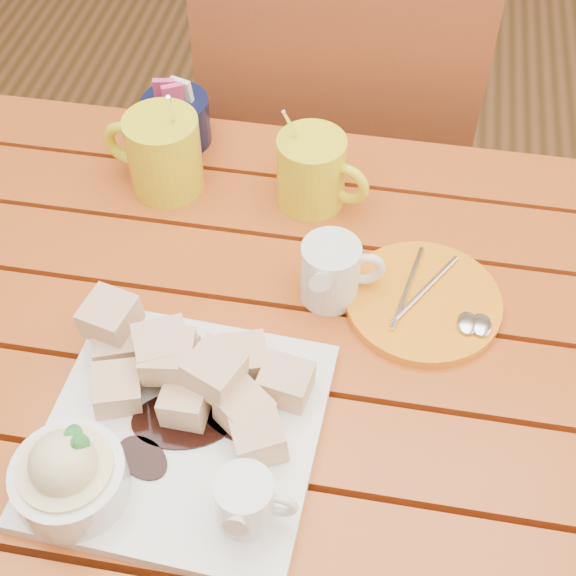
% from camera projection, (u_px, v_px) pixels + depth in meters
% --- Properties ---
extents(ground, '(5.00, 5.00, 0.00)m').
position_uv_depth(ground, '(258.00, 576.00, 1.51)').
color(ground, '#503316').
rests_on(ground, ground).
extents(table, '(1.20, 0.79, 0.75)m').
position_uv_depth(table, '(244.00, 389.00, 1.02)').
color(table, '#AE4516').
rests_on(table, ground).
extents(dessert_plate, '(0.30, 0.30, 0.11)m').
position_uv_depth(dessert_plate, '(159.00, 428.00, 0.82)').
color(dessert_plate, white).
rests_on(dessert_plate, table).
extents(coffee_mug_left, '(0.14, 0.10, 0.17)m').
position_uv_depth(coffee_mug_left, '(162.00, 152.00, 1.07)').
color(coffee_mug_left, yellow).
rests_on(coffee_mug_left, table).
extents(coffee_mug_right, '(0.13, 0.09, 0.15)m').
position_uv_depth(coffee_mug_right, '(313.00, 171.00, 1.05)').
color(coffee_mug_right, yellow).
rests_on(coffee_mug_right, table).
extents(cream_pitcher, '(0.10, 0.09, 0.09)m').
position_uv_depth(cream_pitcher, '(332.00, 271.00, 0.95)').
color(cream_pitcher, white).
rests_on(cream_pitcher, table).
extents(sugar_caddy, '(0.10, 0.10, 0.10)m').
position_uv_depth(sugar_caddy, '(177.00, 119.00, 1.14)').
color(sugar_caddy, black).
rests_on(sugar_caddy, table).
extents(orange_saucer, '(0.19, 0.19, 0.02)m').
position_uv_depth(orange_saucer, '(424.00, 302.00, 0.96)').
color(orange_saucer, orange).
rests_on(orange_saucer, table).
extents(chair_far, '(0.47, 0.47, 0.94)m').
position_uv_depth(chair_far, '(336.00, 154.00, 1.49)').
color(chair_far, brown).
rests_on(chair_far, ground).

